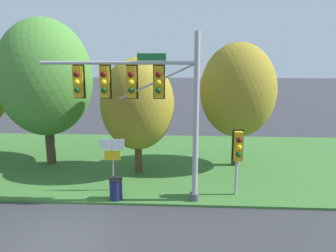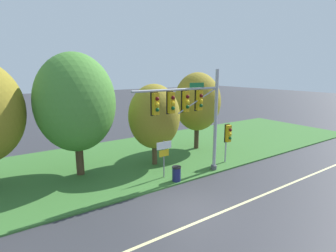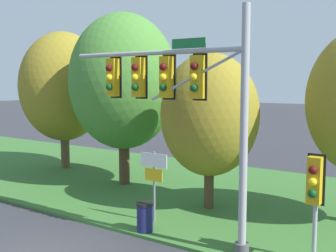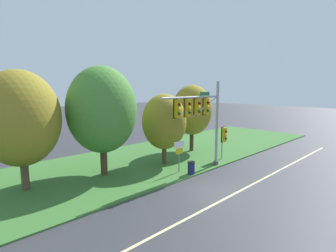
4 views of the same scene
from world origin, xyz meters
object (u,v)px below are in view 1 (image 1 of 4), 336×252
Objects in this scene: tree_behind_signpost at (137,104)px; trash_bin at (116,189)px; tree_left_of_mast at (45,78)px; traffic_signal_mast at (143,95)px; pedestrian_signal_near_kerb at (238,150)px; route_sign_post at (112,155)px; tree_mid_verge at (238,91)px.

tree_behind_signpost is 4.52m from trash_bin.
trash_bin is at bearing -44.02° from tree_left_of_mast.
tree_behind_signpost is 6.20× the size of trash_bin.
traffic_signal_mast is 4.49m from pedestrian_signal_near_kerb.
tree_left_of_mast is at bearing 143.23° from traffic_signal_mast.
pedestrian_signal_near_kerb is at bearing -31.01° from tree_behind_signpost.
pedestrian_signal_near_kerb is 5.35m from route_sign_post.
traffic_signal_mast reaches higher than trash_bin.
tree_mid_verge is at bearing 1.64° from tree_left_of_mast.
route_sign_post is at bearing -107.68° from tree_behind_signpost.
tree_mid_verge reaches higher than route_sign_post.
tree_left_of_mast is 10.12m from tree_mid_verge.
tree_left_of_mast is 1.35× the size of tree_behind_signpost.
tree_behind_signpost is at bearing 72.32° from route_sign_post.
tree_behind_signpost is (-0.73, 3.22, -0.85)m from traffic_signal_mast.
route_sign_post is 6.29m from tree_left_of_mast.
tree_behind_signpost is at bearing -164.96° from tree_mid_verge.
pedestrian_signal_near_kerb is 10.64m from tree_left_of_mast.
tree_mid_verge is (5.08, 1.37, 0.57)m from tree_behind_signpost.
traffic_signal_mast is 3.20m from route_sign_post.
pedestrian_signal_near_kerb is 0.37× the size of tree_left_of_mast.
traffic_signal_mast is 2.34× the size of pedestrian_signal_near_kerb.
tree_left_of_mast reaches higher than pedestrian_signal_near_kerb.
tree_behind_signpost is at bearing 148.99° from pedestrian_signal_near_kerb.
traffic_signal_mast is 6.33m from tree_mid_verge.
tree_left_of_mast is at bearing -178.36° from tree_mid_verge.
traffic_signal_mast is 7.18m from tree_left_of_mast.
pedestrian_signal_near_kerb is at bearing -21.73° from tree_left_of_mast.
tree_behind_signpost is 0.88× the size of tree_mid_verge.
tree_behind_signpost is at bearing -12.11° from tree_left_of_mast.
traffic_signal_mast is at bearing -133.54° from tree_mid_verge.
tree_mid_verge is (0.52, 4.10, 2.01)m from pedestrian_signal_near_kerb.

